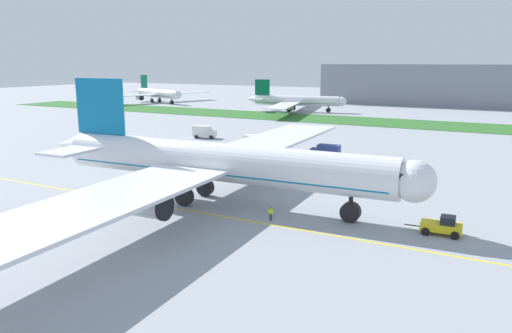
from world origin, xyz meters
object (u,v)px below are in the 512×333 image
Objects in this scene: parked_airliner_far_centre at (295,101)px; parked_airliner_far_left at (158,93)px; pushback_tug at (442,226)px; service_truck_baggage_loader at (326,151)px; service_truck_catering_van at (254,142)px; ground_crew_wingwalker_port at (6,243)px; ground_crew_wingwalker_starboard at (271,212)px; service_truck_fuel_bowser at (204,132)px; airliner_foreground at (213,163)px.

parked_airliner_far_left is at bearing 173.49° from parked_airliner_far_centre.
pushback_tug is 0.11× the size of parked_airliner_far_left.
service_truck_catering_van is at bearing 169.10° from service_truck_baggage_loader.
ground_crew_wingwalker_port is at bearing -77.66° from parked_airliner_far_centre.
parked_airliner_far_centre reaches higher than ground_crew_wingwalker_starboard.
service_truck_fuel_bowser is 20.72m from service_truck_catering_van.
airliner_foreground is at bearing -71.36° from parked_airliner_far_centre.
pushback_tug is at bearing -41.45° from parked_airliner_far_left.
airliner_foreground is 15.64× the size of service_truck_baggage_loader.
parked_airliner_far_left is (-115.54, 129.73, -1.33)m from airliner_foreground.
parked_airliner_far_centre is (-32.00, 146.29, 3.14)m from ground_crew_wingwalker_port.
pushback_tug reaches higher than ground_crew_wingwalker_starboard.
airliner_foreground is 53.27× the size of ground_crew_wingwalker_starboard.
ground_crew_wingwalker_starboard is at bearing -79.41° from service_truck_baggage_loader.
service_truck_catering_van is at bearing 139.28° from pushback_tug.
ground_crew_wingwalker_port is 62.75m from service_truck_baggage_loader.
service_truck_catering_van is (19.04, -8.16, 0.02)m from service_truck_fuel_bowser.
airliner_foreground reaches higher than service_truck_catering_van.
airliner_foreground is at bearing 163.11° from ground_crew_wingwalker_starboard.
ground_crew_wingwalker_port is at bearing -131.36° from ground_crew_wingwalker_starboard.
service_truck_catering_van is (-6.21, 65.10, 0.66)m from ground_crew_wingwalker_port.
service_truck_catering_van is 0.08× the size of parked_airliner_far_centre.
parked_airliner_far_left is at bearing 141.82° from service_truck_baggage_loader.
service_truck_baggage_loader reaches higher than ground_crew_wingwalker_port.
ground_crew_wingwalker_starboard is (-19.28, -4.62, 0.04)m from pushback_tug.
service_truck_catering_van reaches higher than pushback_tug.
ground_crew_wingwalker_port is at bearing -55.44° from parked_airliner_far_left.
service_truck_fuel_bowser reaches higher than ground_crew_wingwalker_port.
service_truck_baggage_loader is at bearing 79.09° from ground_crew_wingwalker_port.
ground_crew_wingwalker_port is at bearing -100.91° from service_truck_baggage_loader.
parked_airliner_far_centre reaches higher than service_truck_baggage_loader.
parked_airliner_far_left is at bearing 133.46° from ground_crew_wingwalker_starboard.
airliner_foreground is 1.47× the size of parked_airliner_far_centre.
service_truck_catering_van reaches higher than ground_crew_wingwalker_port.
service_truck_fuel_bowser reaches higher than ground_crew_wingwalker_starboard.
pushback_tug is (29.69, 1.46, -4.65)m from airliner_foreground.
ground_crew_wingwalker_starboard is 134.57m from parked_airliner_far_centre.
service_truck_catering_van is 0.09× the size of parked_airliner_far_left.
ground_crew_wingwalker_starboard reaches higher than ground_crew_wingwalker_port.
parked_airliner_far_left is (-106.65, 154.81, 3.31)m from ground_crew_wingwalker_port.
airliner_foreground is 54.65× the size of ground_crew_wingwalker_port.
pushback_tug is at bearing 34.53° from ground_crew_wingwalker_port.
service_truck_catering_van is at bearing 95.45° from ground_crew_wingwalker_port.
ground_crew_wingwalker_starboard is 0.34× the size of service_truck_catering_van.
parked_airliner_far_left is at bearing 131.69° from airliner_foreground.
parked_airliner_far_left is at bearing 138.23° from service_truck_catering_van.
service_truck_baggage_loader is 95.41m from parked_airliner_far_centre.
ground_crew_wingwalker_starboard is 0.28× the size of service_truck_fuel_bowser.
ground_crew_wingwalker_port is 0.34× the size of service_truck_catering_van.
pushback_tug is 3.61× the size of ground_crew_wingwalker_starboard.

